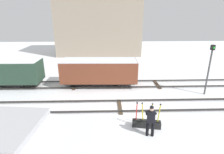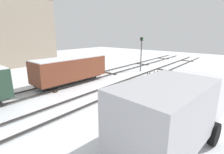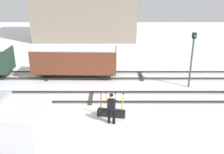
# 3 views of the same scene
# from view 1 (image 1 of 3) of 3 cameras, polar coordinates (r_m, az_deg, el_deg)

# --- Properties ---
(ground_plane) EXTENTS (60.00, 60.00, 0.00)m
(ground_plane) POSITION_cam_1_polar(r_m,az_deg,el_deg) (12.03, 2.47, -9.51)
(ground_plane) COLOR white
(track_main_line) EXTENTS (44.00, 1.94, 0.18)m
(track_main_line) POSITION_cam_1_polar(r_m,az_deg,el_deg) (11.98, 2.48, -9.05)
(track_main_line) COLOR #2D2B28
(track_main_line) RESTS_ON ground_plane
(track_siding_near) EXTENTS (44.00, 1.94, 0.18)m
(track_siding_near) POSITION_cam_1_polar(r_m,az_deg,el_deg) (15.48, 1.44, -2.26)
(track_siding_near) COLOR #2D2B28
(track_siding_near) RESTS_ON ground_plane
(switch_lever_frame) EXTENTS (1.56, 0.63, 1.45)m
(switch_lever_frame) POSITION_cam_1_polar(r_m,az_deg,el_deg) (10.19, 10.85, -14.05)
(switch_lever_frame) COLOR black
(switch_lever_frame) RESTS_ON ground_plane
(rail_worker) EXTENTS (0.62, 0.71, 1.69)m
(rail_worker) POSITION_cam_1_polar(r_m,az_deg,el_deg) (9.24, 12.19, -12.85)
(rail_worker) COLOR black
(rail_worker) RESTS_ON ground_plane
(delivery_truck) EXTENTS (5.67, 2.87, 2.65)m
(delivery_truck) POSITION_cam_1_polar(r_m,az_deg,el_deg) (7.14, -30.27, -20.42)
(delivery_truck) COLOR silver
(delivery_truck) RESTS_ON ground_plane
(signal_post) EXTENTS (0.24, 0.32, 3.77)m
(signal_post) POSITION_cam_1_polar(r_m,az_deg,el_deg) (14.83, 28.52, 3.36)
(signal_post) COLOR #4C4C4C
(signal_post) RESTS_ON ground_plane
(apartment_building) EXTENTS (12.25, 6.06, 8.90)m
(apartment_building) POSITION_cam_1_polar(r_m,az_deg,el_deg) (28.01, -4.14, 16.53)
(apartment_building) COLOR gray
(apartment_building) RESTS_ON ground_plane
(freight_car_mid_siding) EXTENTS (5.74, 2.02, 2.28)m
(freight_car_mid_siding) POSITION_cam_1_polar(r_m,az_deg,el_deg) (17.20, -30.69, 1.46)
(freight_car_mid_siding) COLOR #2D2B28
(freight_car_mid_siding) RESTS_ON ground_plane
(freight_car_back_track) EXTENTS (6.25, 2.26, 2.26)m
(freight_car_back_track) POSITION_cam_1_polar(r_m,az_deg,el_deg) (15.07, -4.05, 1.94)
(freight_car_back_track) COLOR #2D2B28
(freight_car_back_track) RESTS_ON ground_plane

